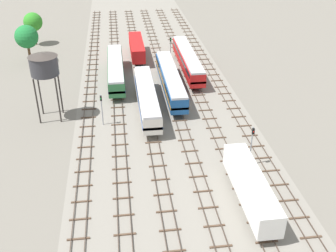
% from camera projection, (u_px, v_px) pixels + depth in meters
% --- Properties ---
extents(ground_plane, '(480.00, 480.00, 0.00)m').
position_uv_depth(ground_plane, '(158.00, 97.00, 72.63)').
color(ground_plane, slate).
extents(ballast_bed, '(28.30, 176.00, 0.01)m').
position_uv_depth(ballast_bed, '(158.00, 97.00, 72.63)').
color(ballast_bed, gray).
rests_on(ballast_bed, ground).
extents(track_far_left, '(2.40, 126.00, 0.29)m').
position_uv_depth(track_far_left, '(90.00, 97.00, 72.03)').
color(track_far_left, '#47382D').
rests_on(track_far_left, ground).
extents(track_left, '(2.40, 126.00, 0.29)m').
position_uv_depth(track_left, '(117.00, 96.00, 72.59)').
color(track_left, '#47382D').
rests_on(track_left, ground).
extents(track_centre_left, '(2.40, 126.00, 0.29)m').
position_uv_depth(track_centre_left, '(144.00, 94.00, 73.15)').
color(track_centre_left, '#47382D').
rests_on(track_centre_left, ground).
extents(track_centre, '(2.40, 126.00, 0.29)m').
position_uv_depth(track_centre, '(171.00, 93.00, 73.70)').
color(track_centre, '#47382D').
rests_on(track_centre, ground).
extents(track_centre_right, '(2.40, 126.00, 0.29)m').
position_uv_depth(track_centre_right, '(197.00, 91.00, 74.26)').
color(track_centre_right, '#47382D').
rests_on(track_centre_right, ground).
extents(track_right, '(2.40, 126.00, 0.29)m').
position_uv_depth(track_right, '(223.00, 90.00, 74.81)').
color(track_right, '#47382D').
rests_on(track_right, ground).
extents(freight_boxcar_centre_right_nearest, '(2.87, 14.00, 3.60)m').
position_uv_depth(freight_boxcar_centre_right_nearest, '(251.00, 187.00, 46.16)').
color(freight_boxcar_centre_right_nearest, white).
rests_on(freight_boxcar_centre_right_nearest, ground).
extents(diesel_railcar_centre_left_near, '(2.96, 20.50, 3.80)m').
position_uv_depth(diesel_railcar_centre_left_near, '(147.00, 97.00, 66.52)').
color(diesel_railcar_centre_left_near, beige).
rests_on(diesel_railcar_centre_left_near, ground).
extents(passenger_coach_centre_mid, '(2.96, 22.00, 3.80)m').
position_uv_depth(passenger_coach_centre_mid, '(170.00, 79.00, 72.87)').
color(passenger_coach_centre_mid, '#194C8C').
rests_on(passenger_coach_centre_mid, ground).
extents(diesel_railcar_left_midfar, '(2.96, 20.50, 3.80)m').
position_uv_depth(diesel_railcar_left_midfar, '(116.00, 69.00, 77.30)').
color(diesel_railcar_left_midfar, '#286638').
rests_on(diesel_railcar_left_midfar, ground).
extents(passenger_coach_centre_right_far, '(2.96, 22.00, 3.80)m').
position_uv_depth(passenger_coach_centre_right_far, '(188.00, 59.00, 81.74)').
color(passenger_coach_centre_right_far, red).
rests_on(passenger_coach_centre_right_far, ground).
extents(freight_boxcar_centre_left_farther, '(2.87, 14.00, 3.60)m').
position_uv_depth(freight_boxcar_centre_left_farther, '(137.00, 47.00, 88.86)').
color(freight_boxcar_centre_left_farther, red).
rests_on(freight_boxcar_centre_left_farther, ground).
extents(water_tower, '(4.48, 4.48, 10.94)m').
position_uv_depth(water_tower, '(44.00, 65.00, 61.21)').
color(water_tower, '#2D2826').
rests_on(water_tower, ground).
extents(signal_post_nearest, '(0.28, 0.47, 5.81)m').
position_uv_depth(signal_post_nearest, '(252.00, 142.00, 52.32)').
color(signal_post_nearest, gray).
rests_on(signal_post_nearest, ground).
extents(signal_post_near, '(0.28, 0.47, 5.16)m').
position_uv_depth(signal_post_near, '(102.00, 106.00, 62.05)').
color(signal_post_near, gray).
rests_on(signal_post_near, ground).
extents(signal_post_mid, '(0.28, 0.47, 4.92)m').
position_uv_depth(signal_post_mid, '(170.00, 45.00, 88.02)').
color(signal_post_mid, gray).
rests_on(signal_post_mid, ground).
extents(lineside_tree_0, '(4.38, 4.38, 7.72)m').
position_uv_depth(lineside_tree_0, '(33.00, 22.00, 95.40)').
color(lineside_tree_0, '#4C331E').
rests_on(lineside_tree_0, ground).
extents(lineside_tree_1, '(4.84, 4.84, 8.27)m').
position_uv_depth(lineside_tree_1, '(27.00, 37.00, 84.31)').
color(lineside_tree_1, '#4C331E').
rests_on(lineside_tree_1, ground).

